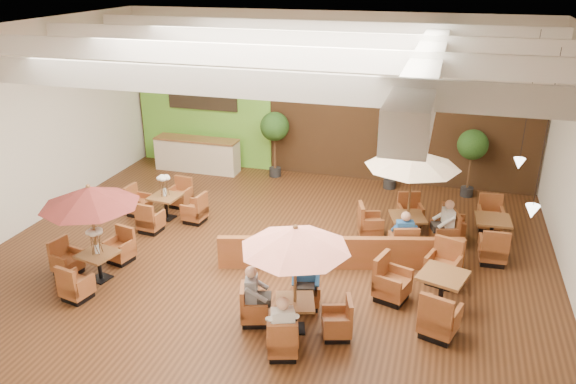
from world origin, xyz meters
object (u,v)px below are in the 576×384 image
at_px(diner_2, 254,290).
at_px(table_3, 166,205).
at_px(table_1, 295,259).
at_px(table_0, 90,212).
at_px(table_2, 411,179).
at_px(diner_3, 404,231).
at_px(topiary_1, 393,139).
at_px(booth_divider, 341,253).
at_px(diner_0, 282,321).
at_px(table_4, 427,289).
at_px(diner_4, 446,219).
at_px(service_counter, 197,155).
at_px(table_5, 480,231).
at_px(topiary_2, 472,147).
at_px(topiary_0, 275,129).
at_px(diner_1, 306,275).

bearing_deg(diner_2, table_3, -149.73).
bearing_deg(table_1, table_0, 155.69).
bearing_deg(table_2, diner_3, -107.59).
bearing_deg(table_1, topiary_1, 66.43).
bearing_deg(booth_divider, diner_2, -130.19).
distance_m(table_1, table_3, 6.58).
bearing_deg(diner_0, diner_3, 42.21).
distance_m(booth_divider, table_4, 2.34).
bearing_deg(diner_4, diner_0, 134.83).
relative_size(service_counter, diner_0, 3.49).
bearing_deg(table_5, service_counter, 158.46).
bearing_deg(diner_3, diner_4, 30.38).
height_order(table_0, table_3, table_0).
distance_m(topiary_1, topiary_2, 2.44).
height_order(table_5, topiary_1, topiary_1).
bearing_deg(topiary_0, diner_0, -71.61).
xyz_separation_m(diner_3, diner_4, (0.96, 0.96, 0.00)).
distance_m(table_5, diner_3, 2.35).
height_order(topiary_0, diner_3, topiary_0).
relative_size(table_3, table_5, 0.93).
bearing_deg(service_counter, topiary_2, 1.24).
distance_m(service_counter, table_3, 4.11).
xyz_separation_m(table_5, diner_3, (-1.85, -1.38, 0.42)).
distance_m(table_4, diner_0, 3.54).
bearing_deg(topiary_2, table_1, -111.95).
height_order(booth_divider, diner_0, diner_0).
height_order(service_counter, table_0, table_0).
height_order(table_4, table_5, table_4).
height_order(table_0, diner_2, table_0).
relative_size(table_2, diner_2, 3.16).
relative_size(table_2, diner_3, 3.17).
height_order(topiary_0, topiary_2, topiary_0).
bearing_deg(diner_4, table_2, 71.84).
distance_m(table_3, diner_2, 5.84).
distance_m(diner_0, diner_2, 1.21).
bearing_deg(table_2, topiary_1, 85.64).
bearing_deg(diner_1, table_1, 76.85).
distance_m(table_4, topiary_1, 6.96).
xyz_separation_m(booth_divider, table_4, (2.09, -1.04, -0.02)).
distance_m(table_2, table_4, 3.29).
xyz_separation_m(service_counter, diner_4, (8.62, -3.56, 0.20)).
distance_m(table_1, diner_1, 1.20).
height_order(table_4, topiary_1, topiary_1).
xyz_separation_m(topiary_0, topiary_2, (6.39, 0.00, -0.07)).
distance_m(table_0, diner_0, 5.25).
bearing_deg(diner_2, booth_divider, 140.04).
height_order(table_1, topiary_2, table_1).
height_order(table_3, diner_1, table_3).
relative_size(topiary_1, diner_2, 2.65).
distance_m(topiary_0, topiary_2, 6.39).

